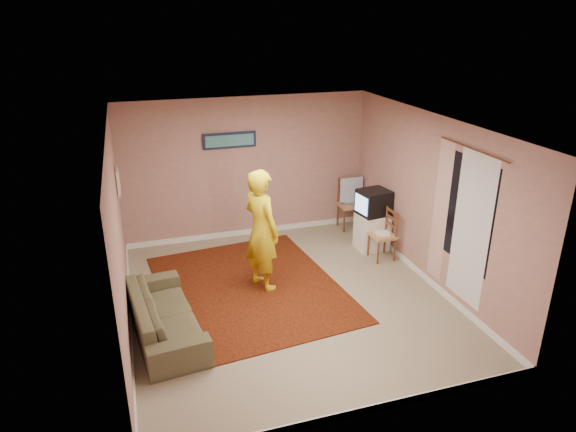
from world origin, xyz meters
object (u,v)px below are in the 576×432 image
object	(u,v)px
chair_a	(351,199)
chair_b	(383,230)
crt_tv	(374,202)
person	(262,230)
sofa	(164,314)
tv_cabinet	(372,231)

from	to	relation	value
chair_a	chair_b	xyz separation A→B (m)	(-0.03, -1.40, -0.07)
crt_tv	person	world-z (taller)	person
crt_tv	person	size ratio (longest dim) A/B	0.30
crt_tv	sofa	xyz separation A→B (m)	(-3.74, -1.57, -0.59)
sofa	person	bearing A→B (deg)	-68.07
tv_cabinet	crt_tv	xyz separation A→B (m)	(-0.01, -0.00, 0.55)
chair_b	crt_tv	bearing A→B (deg)	176.08
chair_a	chair_b	bearing A→B (deg)	-88.65
chair_b	sofa	size ratio (longest dim) A/B	0.24
tv_cabinet	sofa	size ratio (longest dim) A/B	0.34
tv_cabinet	sofa	xyz separation A→B (m)	(-3.75, -1.57, -0.04)
chair_b	sofa	world-z (taller)	chair_b
crt_tv	chair_a	bearing A→B (deg)	80.45
tv_cabinet	chair_b	xyz separation A→B (m)	(-0.02, -0.42, 0.20)
chair_a	sofa	bearing A→B (deg)	-143.16
sofa	person	size ratio (longest dim) A/B	1.04
chair_b	person	xyz separation A→B (m)	(-2.19, -0.32, 0.41)
chair_b	person	size ratio (longest dim) A/B	0.25
crt_tv	chair_b	bearing A→B (deg)	-99.67
chair_a	sofa	world-z (taller)	chair_a
chair_a	chair_b	size ratio (longest dim) A/B	1.12
chair_b	sofa	distance (m)	3.91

